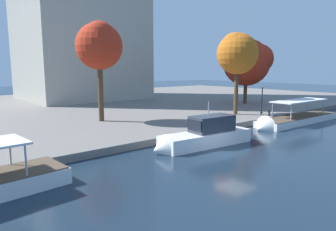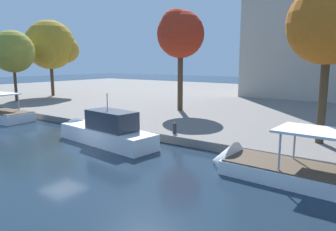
% 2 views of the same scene
% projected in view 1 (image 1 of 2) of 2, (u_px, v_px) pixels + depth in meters
% --- Properties ---
extents(ground_plane, '(220.00, 220.00, 0.00)m').
position_uv_depth(ground_plane, '(236.00, 155.00, 22.88)').
color(ground_plane, '#192838').
extents(dock_promenade, '(120.00, 55.00, 0.60)m').
position_uv_depth(dock_promenade, '(64.00, 108.00, 48.42)').
color(dock_promenade, slate).
rests_on(dock_promenade, ground_plane).
extents(motor_yacht_1, '(9.72, 3.26, 4.54)m').
position_uv_depth(motor_yacht_1, '(202.00, 138.00, 25.54)').
color(motor_yacht_1, white).
rests_on(motor_yacht_1, ground_plane).
extents(tour_boat_2, '(15.10, 3.36, 3.89)m').
position_uv_depth(tour_boat_2, '(293.00, 121.00, 35.88)').
color(tour_boat_2, white).
rests_on(tour_boat_2, ground_plane).
extents(mooring_bollard_0, '(0.33, 0.33, 0.83)m').
position_uv_depth(mooring_bollard_0, '(204.00, 123.00, 30.74)').
color(mooring_bollard_0, '#2D2D33').
rests_on(mooring_bollard_0, dock_promenade).
extents(mooring_bollard_2, '(0.30, 0.30, 0.69)m').
position_uv_depth(mooring_bollard_2, '(269.00, 113.00, 38.09)').
color(mooring_bollard_2, '#2D2D33').
rests_on(mooring_bollard_2, dock_promenade).
extents(lamp_post, '(0.36, 0.36, 3.88)m').
position_uv_depth(lamp_post, '(262.00, 97.00, 39.26)').
color(lamp_post, black).
rests_on(lamp_post, dock_promenade).
extents(tree_0, '(5.15, 5.15, 10.96)m').
position_uv_depth(tree_0, '(100.00, 45.00, 33.13)').
color(tree_0, '#4C3823').
rests_on(tree_0, dock_promenade).
extents(tree_1, '(7.83, 8.07, 10.81)m').
position_uv_depth(tree_1, '(249.00, 62.00, 50.60)').
color(tree_1, '#4C3823').
rests_on(tree_1, dock_promenade).
extents(tree_4, '(5.21, 5.21, 10.38)m').
position_uv_depth(tree_4, '(238.00, 52.00, 38.12)').
color(tree_4, '#4C3823').
rests_on(tree_4, dock_promenade).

